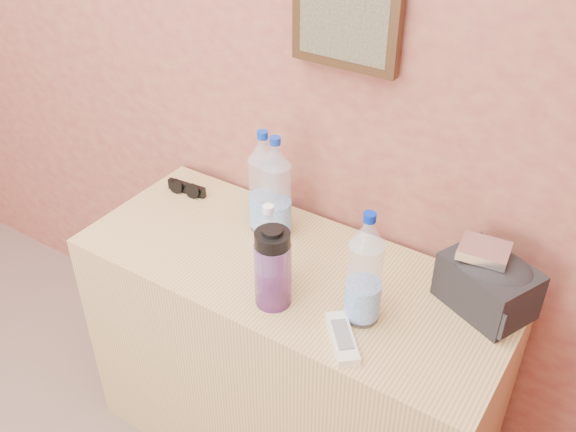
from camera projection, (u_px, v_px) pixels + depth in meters
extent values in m
plane|color=brown|center=(218.00, 9.00, 1.84)|extent=(4.00, 0.00, 4.00)
cube|color=tan|center=(290.00, 363.00, 2.01)|extent=(1.24, 0.52, 0.77)
cylinder|color=white|center=(276.00, 193.00, 1.84)|extent=(0.09, 0.09, 0.28)
cylinder|color=#0F33B8|center=(275.00, 141.00, 1.74)|extent=(0.03, 0.03, 0.02)
cylinder|color=white|center=(264.00, 187.00, 1.86)|extent=(0.09, 0.09, 0.28)
cylinder|color=#0938B7|center=(262.00, 135.00, 1.77)|extent=(0.03, 0.03, 0.02)
cylinder|color=white|center=(365.00, 275.00, 1.54)|extent=(0.09, 0.09, 0.28)
cylinder|color=#0626AC|center=(370.00, 217.00, 1.45)|extent=(0.03, 0.03, 0.02)
cylinder|color=#CAEBFB|center=(269.00, 251.00, 1.67)|extent=(0.07, 0.07, 0.22)
cylinder|color=white|center=(268.00, 209.00, 1.60)|extent=(0.03, 0.03, 0.02)
cylinder|color=#6A2E81|center=(273.00, 274.00, 1.62)|extent=(0.09, 0.09, 0.18)
cylinder|color=black|center=(272.00, 238.00, 1.55)|extent=(0.09, 0.09, 0.05)
cube|color=white|center=(342.00, 338.00, 1.55)|extent=(0.15, 0.16, 0.02)
cube|color=silver|center=(484.00, 251.00, 1.58)|extent=(0.13, 0.11, 0.02)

